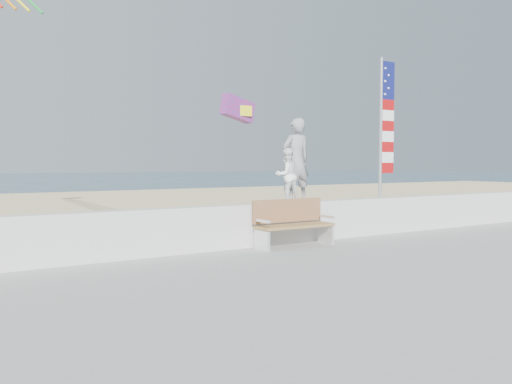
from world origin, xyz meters
TOP-DOWN VIEW (x-y plane):
  - ground at (0.00, 0.00)m, footprint 220.00×220.00m
  - sand at (0.00, 9.00)m, footprint 90.00×40.00m
  - boardwalk at (0.00, -4.00)m, footprint 50.00×12.40m
  - seawall at (0.00, 2.00)m, footprint 30.00×0.35m
  - adult at (1.40, 2.00)m, footprint 0.71×0.49m
  - child at (1.14, 2.00)m, footprint 0.60×0.47m
  - bench at (0.97, 1.55)m, footprint 1.80×0.57m
  - flag at (4.19, 2.00)m, footprint 0.50×0.08m
  - parafoil_kite at (0.72, 3.35)m, footprint 0.99×0.44m

SIDE VIEW (x-z plane):
  - ground at x=0.00m, z-range 0.00..0.00m
  - sand at x=0.00m, z-range 0.00..0.08m
  - boardwalk at x=0.00m, z-range 0.08..0.18m
  - seawall at x=0.00m, z-range 0.18..1.08m
  - bench at x=0.97m, z-range 0.19..1.19m
  - child at x=1.14m, z-range 1.08..2.28m
  - adult at x=1.40m, z-range 1.08..2.96m
  - flag at x=4.19m, z-range 1.24..4.74m
  - parafoil_kite at x=0.72m, z-range 2.90..3.56m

